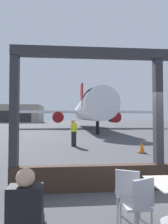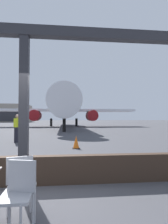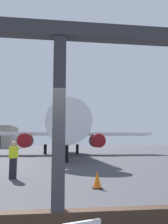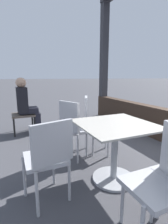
# 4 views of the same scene
# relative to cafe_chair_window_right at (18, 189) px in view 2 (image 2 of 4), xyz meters

# --- Properties ---
(ground_plane) EXTENTS (220.00, 220.00, 0.00)m
(ground_plane) POSITION_rel_cafe_chair_window_right_xyz_m (-0.29, 41.75, -0.54)
(ground_plane) COLOR #424247
(window_frame) EXTENTS (7.54, 0.24, 3.62)m
(window_frame) POSITION_rel_cafe_chair_window_right_xyz_m (-0.29, 1.75, 0.75)
(window_frame) COLOR #38281E
(window_frame) RESTS_ON ground
(cafe_chair_window_right) EXTENTS (0.47, 0.47, 0.91)m
(cafe_chair_window_right) POSITION_rel_cafe_chair_window_right_xyz_m (0.00, 0.00, 0.00)
(cafe_chair_window_right) COLOR #B2B2B7
(cafe_chair_window_right) RESTS_ON ground
(cafe_chair_aisle_left) EXTENTS (0.48, 0.48, 0.89)m
(cafe_chair_aisle_left) POSITION_rel_cafe_chair_window_right_xyz_m (-0.05, 0.34, -0.00)
(cafe_chair_aisle_left) COLOR #B2B2B7
(cafe_chair_aisle_left) RESTS_ON ground
(airplane) EXTENTS (25.88, 30.85, 10.09)m
(airplane) POSITION_rel_cafe_chair_window_right_xyz_m (0.66, 30.21, 2.73)
(airplane) COLOR silver
(airplane) RESTS_ON ground
(ground_crew_worker) EXTENTS (0.40, 0.56, 1.74)m
(ground_crew_worker) POSITION_rel_cafe_chair_window_right_xyz_m (-2.27, 9.50, 0.36)
(ground_crew_worker) COLOR black
(ground_crew_worker) RESTS_ON ground
(traffic_cone) EXTENTS (0.36, 0.36, 0.63)m
(traffic_cone) POSITION_rel_cafe_chair_window_right_xyz_m (1.22, 6.74, -0.24)
(traffic_cone) COLOR orange
(traffic_cone) RESTS_ON ground
(distant_hangar) EXTENTS (18.73, 15.33, 7.19)m
(distant_hangar) POSITION_rel_cafe_chair_window_right_xyz_m (-23.28, 79.65, 3.05)
(distant_hangar) COLOR #9E9384
(distant_hangar) RESTS_ON ground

